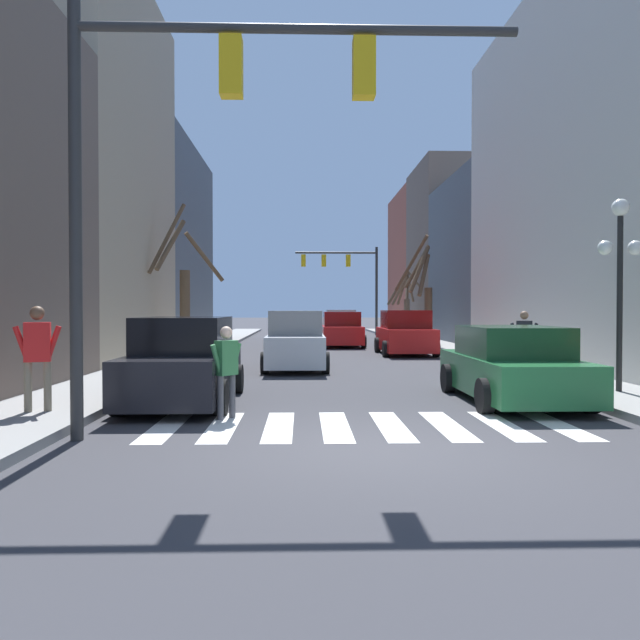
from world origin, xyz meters
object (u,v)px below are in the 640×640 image
(street_tree_right_far, at_px, (184,292))
(street_tree_left_near, at_px, (404,306))
(traffic_signal_far, at_px, (347,270))
(car_parked_left_near, at_px, (296,342))
(car_parked_right_far, at_px, (341,330))
(pedestrian_crossing_street, at_px, (524,337))
(car_parked_left_far, at_px, (340,327))
(car_driving_away_lane, at_px, (185,363))
(street_tree_right_mid, at_px, (423,294))
(traffic_signal_near, at_px, (203,122))
(pedestrian_on_right_sidewalk, at_px, (226,364))
(street_tree_right_near, at_px, (408,302))
(car_at_intersection, at_px, (512,366))
(pedestrian_on_left_sidewalk, at_px, (37,349))
(car_driving_toward_lane, at_px, (405,334))
(street_lamp_right_corner, at_px, (620,255))

(street_tree_right_far, height_order, street_tree_left_near, street_tree_right_far)
(traffic_signal_far, height_order, car_parked_left_near, traffic_signal_far)
(car_parked_right_far, distance_m, pedestrian_crossing_street, 14.90)
(car_parked_left_far, bearing_deg, car_driving_away_lane, 169.02)
(street_tree_right_mid, distance_m, street_tree_right_far, 12.08)
(car_parked_right_far, relative_size, street_tree_right_mid, 0.79)
(traffic_signal_near, height_order, pedestrian_on_right_sidewalk, traffic_signal_near)
(street_tree_right_far, bearing_deg, street_tree_right_near, 54.55)
(traffic_signal_far, relative_size, pedestrian_crossing_street, 3.69)
(car_at_intersection, distance_m, car_driving_away_lane, 6.58)
(car_driving_away_lane, xyz_separation_m, street_tree_left_near, (8.36, 24.12, 1.23))
(car_parked_right_far, distance_m, street_tree_left_near, 7.27)
(car_at_intersection, height_order, pedestrian_on_left_sidewalk, pedestrian_on_left_sidewalk)
(car_parked_left_near, distance_m, street_tree_left_near, 18.42)
(traffic_signal_near, height_order, street_tree_right_far, traffic_signal_near)
(street_tree_right_mid, bearing_deg, traffic_signal_near, -109.08)
(car_parked_left_near, relative_size, pedestrian_on_right_sidewalk, 2.72)
(car_parked_left_far, relative_size, street_tree_right_mid, 0.86)
(street_tree_right_far, bearing_deg, pedestrian_on_right_sidewalk, -76.32)
(pedestrian_on_left_sidewalk, bearing_deg, pedestrian_crossing_street, -168.06)
(pedestrian_on_left_sidewalk, xyz_separation_m, street_tree_left_near, (10.48, 25.97, 0.82))
(car_parked_left_near, distance_m, car_driving_toward_lane, 7.49)
(pedestrian_crossing_street, distance_m, street_tree_right_far, 13.05)
(car_driving_away_lane, xyz_separation_m, pedestrian_on_right_sidewalk, (1.04, -1.78, 0.14))
(traffic_signal_near, relative_size, street_tree_left_near, 1.64)
(car_parked_left_far, bearing_deg, pedestrian_on_right_sidewalk, 172.09)
(traffic_signal_near, distance_m, car_parked_left_near, 11.01)
(street_tree_right_near, bearing_deg, traffic_signal_near, -104.90)
(street_lamp_right_corner, xyz_separation_m, pedestrian_crossing_street, (-0.78, 3.44, -1.88))
(traffic_signal_far, distance_m, car_parked_left_near, 24.54)
(car_parked_left_near, relative_size, street_tree_right_far, 0.75)
(traffic_signal_far, height_order, pedestrian_on_left_sidewalk, traffic_signal_far)
(car_parked_right_far, height_order, pedestrian_crossing_street, pedestrian_crossing_street)
(traffic_signal_near, bearing_deg, car_driving_away_lane, 105.06)
(car_parked_left_near, bearing_deg, car_parked_right_far, 169.35)
(car_parked_left_far, bearing_deg, pedestrian_crossing_street, -169.41)
(traffic_signal_far, bearing_deg, street_tree_right_far, -111.62)
(traffic_signal_far, xyz_separation_m, car_driving_toward_lane, (1.13, -17.99, -3.69))
(traffic_signal_near, distance_m, pedestrian_crossing_street, 10.88)
(car_parked_left_near, bearing_deg, pedestrian_on_left_sidewalk, -26.12)
(street_tree_right_near, bearing_deg, pedestrian_crossing_street, -92.36)
(car_driving_toward_lane, bearing_deg, pedestrian_on_right_sidewalk, 159.37)
(street_tree_left_near, bearing_deg, street_lamp_right_corner, -88.47)
(car_driving_away_lane, relative_size, street_tree_right_near, 1.09)
(car_at_intersection, height_order, car_driving_away_lane, car_driving_away_lane)
(car_at_intersection, distance_m, street_tree_right_mid, 17.81)
(traffic_signal_far, relative_size, car_at_intersection, 1.35)
(car_parked_left_near, bearing_deg, street_tree_right_mid, 150.61)
(car_parked_left_far, xyz_separation_m, pedestrian_on_left_sidewalk, (-6.67, -25.30, 0.37))
(car_parked_left_far, xyz_separation_m, street_tree_left_near, (3.81, 0.66, 1.19))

